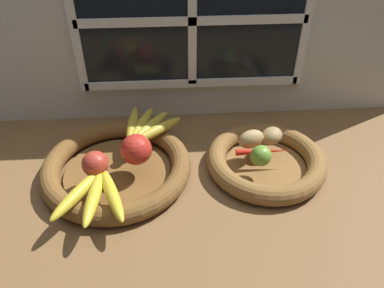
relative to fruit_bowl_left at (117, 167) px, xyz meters
The scene contains 12 objects.
ground_plane 21.87cm from the fruit_bowl_left, ahead, with size 140.00×90.00×3.00cm, color brown.
back_wall 43.96cm from the fruit_bowl_left, 53.07° to the left, with size 140.00×4.60×55.00cm.
fruit_bowl_left is the anchor object (origin of this frame).
fruit_bowl_right 39.35cm from the fruit_bowl_left, ahead, with size 31.53×31.53×5.05cm.
apple_red_right 8.84cm from the fruit_bowl_left, 12.41° to the right, with size 7.83×7.83×7.83cm, color red.
apple_red_front 8.82cm from the fruit_bowl_left, 127.13° to the right, with size 6.41×6.41×6.41cm, color #B73828.
banana_bunch_front 14.38cm from the fruit_bowl_left, 103.50° to the right, with size 17.82×19.80×2.93cm.
banana_bunch_back 14.25cm from the fruit_bowl_left, 58.54° to the left, with size 16.30×19.31×2.91cm.
potato_back 42.05cm from the fruit_bowl_left, ahead, with size 6.16×5.28×4.22cm, color #A38451.
potato_oblong 35.98cm from the fruit_bowl_left, ahead, with size 7.19×4.45×5.03cm, color tan.
lime_near 37.19cm from the fruit_bowl_left, ahead, with size 5.33×5.33×5.33cm, color #6B9E33.
chili_pepper 38.64cm from the fruit_bowl_left, ahead, with size 1.72×1.72×14.89cm, color red.
Camera 1 is at (-6.89, -75.09, 68.22)cm, focal length 35.87 mm.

